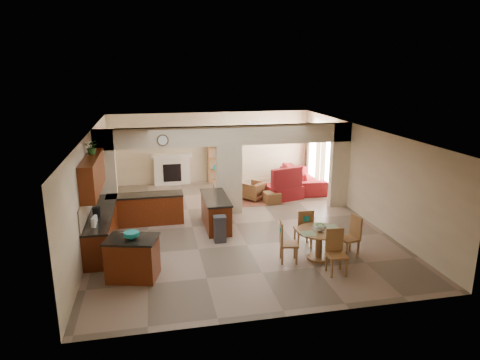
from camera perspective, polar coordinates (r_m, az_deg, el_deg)
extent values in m
plane|color=gray|center=(12.84, -0.64, -5.85)|extent=(10.00, 10.00, 0.00)
plane|color=white|center=(12.13, -0.68, 6.61)|extent=(10.00, 10.00, 0.00)
plane|color=beige|center=(17.23, -3.87, 4.37)|extent=(8.00, 0.00, 8.00)
plane|color=beige|center=(7.83, 6.50, -8.99)|extent=(8.00, 0.00, 8.00)
plane|color=beige|center=(12.31, -19.25, -0.77)|extent=(0.00, 10.00, 10.00)
plane|color=beige|center=(13.73, 15.96, 1.06)|extent=(0.00, 10.00, 10.00)
cube|color=beige|center=(13.24, -17.44, 0.45)|extent=(0.60, 0.25, 2.80)
cube|color=beige|center=(13.44, -1.47, 0.03)|extent=(0.80, 0.25, 2.20)
cube|color=beige|center=(14.47, 13.10, 1.95)|extent=(0.60, 0.25, 2.80)
cube|color=beige|center=(13.15, -1.51, 5.94)|extent=(8.00, 0.25, 0.60)
cube|color=#481408|center=(11.81, -17.86, -6.27)|extent=(0.60, 3.20, 0.86)
cube|color=black|center=(11.66, -18.04, -4.18)|extent=(0.62, 3.22, 0.05)
cube|color=#9E886B|center=(11.60, -19.54, -2.77)|extent=(0.02, 3.20, 0.55)
cube|color=#481408|center=(13.03, -12.46, -3.90)|extent=(2.20, 0.60, 0.86)
cube|color=black|center=(12.89, -12.57, -1.98)|extent=(2.22, 0.62, 0.05)
cube|color=#481408|center=(11.39, -19.05, 0.72)|extent=(0.35, 2.40, 0.90)
cube|color=#481408|center=(12.51, -3.26, -4.35)|extent=(0.65, 1.80, 0.86)
cube|color=black|center=(12.36, -3.29, -2.36)|extent=(0.70, 1.85, 0.05)
cube|color=silver|center=(11.72, -2.64, -5.75)|extent=(0.58, 0.04, 0.70)
cylinder|color=#443116|center=(12.81, -10.27, 5.24)|extent=(0.34, 0.03, 0.34)
cube|color=brown|center=(15.02, 2.31, -2.70)|extent=(1.60, 1.30, 0.01)
cube|color=white|center=(17.11, -9.06, 1.23)|extent=(1.40, 0.28, 1.10)
cube|color=black|center=(16.99, -9.03, 0.95)|extent=(0.70, 0.04, 0.70)
cube|color=white|center=(16.96, -9.14, 3.18)|extent=(1.60, 0.35, 0.10)
cube|color=#9A5835|center=(17.20, -2.60, 2.67)|extent=(1.00, 0.32, 1.80)
cube|color=white|center=(15.77, 12.00, 2.34)|extent=(0.02, 0.90, 1.90)
cube|color=white|center=(17.31, 9.77, 3.56)|extent=(0.02, 0.90, 1.90)
cube|color=white|center=(16.57, 10.81, 2.47)|extent=(0.02, 0.70, 2.10)
cube|color=#431F1B|center=(15.23, 12.76, 1.84)|extent=(0.10, 0.28, 2.30)
cube|color=#431F1B|center=(16.30, 11.04, 2.79)|extent=(0.10, 0.28, 2.30)
cube|color=#431F1B|center=(16.75, 10.38, 3.15)|extent=(0.10, 0.28, 2.30)
cube|color=#431F1B|center=(17.84, 8.95, 3.93)|extent=(0.10, 0.28, 2.30)
cylinder|color=white|center=(15.39, 2.69, 7.48)|extent=(1.00, 1.00, 0.10)
cube|color=#481408|center=(9.85, -14.10, -10.20)|extent=(1.20, 0.98, 0.90)
cube|color=black|center=(9.66, -14.28, -7.64)|extent=(1.26, 1.04, 0.05)
cylinder|color=teal|center=(9.59, -14.27, -7.17)|extent=(0.33, 0.33, 0.15)
cube|color=#323134|center=(11.48, -2.71, -6.67)|extent=(0.32, 0.28, 0.67)
cylinder|color=#9A5835|center=(10.52, 10.56, -6.70)|extent=(1.10, 1.10, 0.04)
cylinder|color=#9A5835|center=(10.65, 10.47, -8.47)|extent=(0.16, 0.16, 0.71)
cylinder|color=#9A5835|center=(10.79, 10.38, -10.15)|extent=(0.56, 0.56, 0.06)
cylinder|color=#6CBC28|center=(10.45, 10.58, -6.23)|extent=(0.32, 0.32, 0.17)
imported|color=maroon|center=(16.64, 8.34, 0.33)|extent=(2.77, 1.17, 0.80)
cube|color=maroon|center=(15.28, 5.75, -1.54)|extent=(1.41, 1.26, 0.47)
imported|color=maroon|center=(15.04, 1.81, -1.43)|extent=(0.97, 0.97, 0.64)
cube|color=maroon|center=(14.70, 4.28, -2.37)|extent=(0.55, 0.55, 0.38)
imported|color=#1D4612|center=(11.58, -19.14, 4.20)|extent=(0.36, 0.32, 0.39)
cube|color=#9A5835|center=(11.31, 8.43, -6.53)|extent=(0.44, 0.44, 0.05)
cube|color=#9A5835|center=(11.60, 8.94, -7.22)|extent=(0.04, 0.04, 0.44)
cube|color=#9A5835|center=(11.50, 7.31, -7.35)|extent=(0.04, 0.04, 0.44)
cube|color=#9A5835|center=(11.30, 9.47, -7.86)|extent=(0.04, 0.04, 0.44)
cube|color=#9A5835|center=(11.20, 7.80, -8.00)|extent=(0.04, 0.04, 0.44)
cube|color=#9A5835|center=(11.04, 8.78, -5.43)|extent=(0.42, 0.06, 0.55)
cube|color=teal|center=(10.99, 8.83, -5.13)|extent=(0.14, 0.02, 0.14)
cube|color=#9A5835|center=(10.95, 14.30, -7.60)|extent=(0.49, 0.49, 0.05)
cube|color=#9A5835|center=(11.07, 12.99, -8.55)|extent=(0.04, 0.04, 0.44)
cube|color=#9A5835|center=(10.82, 14.03, -9.19)|extent=(0.04, 0.04, 0.44)
cube|color=#9A5835|center=(11.25, 14.42, -8.24)|extent=(0.04, 0.04, 0.44)
cube|color=#9A5835|center=(11.01, 15.48, -8.85)|extent=(0.04, 0.04, 0.44)
cube|color=#9A5835|center=(10.95, 15.21, -5.97)|extent=(0.12, 0.42, 0.55)
cube|color=teal|center=(10.94, 15.34, -5.61)|extent=(0.04, 0.14, 0.14)
cube|color=#9A5835|center=(9.98, 12.80, -9.79)|extent=(0.44, 0.44, 0.05)
cube|color=#9A5835|center=(9.87, 12.17, -11.51)|extent=(0.04, 0.04, 0.44)
cube|color=#9A5835|center=(10.00, 14.02, -11.28)|extent=(0.04, 0.04, 0.44)
cube|color=#9A5835|center=(10.16, 11.46, -10.68)|extent=(0.04, 0.04, 0.44)
cube|color=#9A5835|center=(10.28, 13.26, -10.47)|extent=(0.04, 0.04, 0.44)
cube|color=#9A5835|center=(10.02, 12.49, -7.79)|extent=(0.42, 0.06, 0.55)
cube|color=teal|center=(10.01, 12.46, -7.37)|extent=(0.14, 0.02, 0.14)
cube|color=#9A5835|center=(10.38, 6.54, -8.49)|extent=(0.49, 0.49, 0.05)
cube|color=#9A5835|center=(10.34, 7.57, -10.01)|extent=(0.04, 0.04, 0.44)
cube|color=#9A5835|center=(10.65, 7.30, -9.24)|extent=(0.04, 0.04, 0.44)
cube|color=#9A5835|center=(10.30, 5.67, -10.06)|extent=(0.04, 0.04, 0.44)
cube|color=#9A5835|center=(10.61, 5.46, -9.28)|extent=(0.04, 0.04, 0.44)
cube|color=#9A5835|center=(10.24, 5.52, -6.97)|extent=(0.12, 0.42, 0.55)
cube|color=teal|center=(10.21, 5.39, -6.61)|extent=(0.04, 0.14, 0.14)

